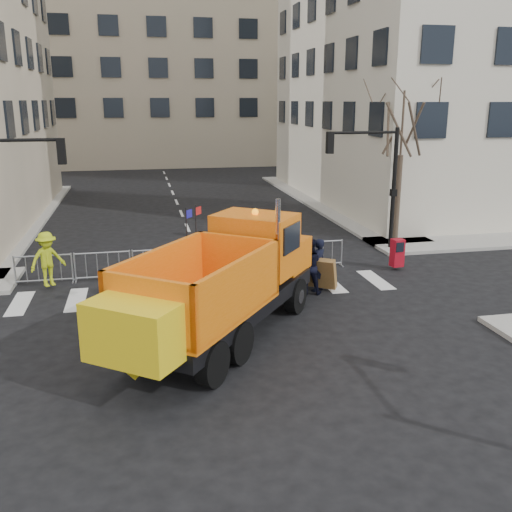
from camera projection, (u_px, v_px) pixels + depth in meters
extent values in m
plane|color=black|center=(242.00, 357.00, 15.00)|extent=(120.00, 120.00, 0.00)
cube|color=gray|center=(204.00, 265.00, 23.01)|extent=(64.00, 5.00, 0.15)
cube|color=#BDA990|center=(154.00, 47.00, 60.91)|extent=(30.00, 18.00, 24.00)
cylinder|color=black|center=(394.00, 190.00, 24.93)|extent=(0.18, 0.18, 5.40)
cube|color=black|center=(226.00, 305.00, 16.00)|extent=(6.30, 7.28, 0.46)
cylinder|color=black|center=(235.00, 287.00, 18.86)|extent=(0.96, 1.11, 1.12)
cylinder|color=black|center=(295.00, 296.00, 17.98)|extent=(0.96, 1.11, 1.12)
cylinder|color=black|center=(168.00, 329.00, 15.39)|extent=(0.96, 1.11, 1.12)
cylinder|color=black|center=(238.00, 343.00, 14.51)|extent=(0.96, 1.11, 1.12)
cylinder|color=black|center=(138.00, 347.00, 14.23)|extent=(0.96, 1.11, 1.12)
cylinder|color=black|center=(213.00, 364.00, 13.35)|extent=(0.96, 1.11, 1.12)
cube|color=orange|center=(272.00, 253.00, 18.65)|extent=(2.69, 2.59, 1.02)
cube|color=orange|center=(255.00, 244.00, 17.34)|extent=(2.86, 2.72, 1.84)
cylinder|color=silver|center=(278.00, 242.00, 16.13)|extent=(0.14, 0.14, 2.45)
cube|color=orange|center=(198.00, 283.00, 14.47)|extent=(4.74, 5.12, 1.68)
cube|color=yellow|center=(132.00, 333.00, 12.15)|extent=(2.24, 2.04, 1.33)
cube|color=brown|center=(292.00, 269.00, 20.44)|extent=(2.96, 2.44, 1.15)
imported|color=black|center=(318.00, 265.00, 19.94)|extent=(0.82, 0.74, 1.89)
imported|color=black|center=(309.00, 266.00, 19.66)|extent=(1.10, 0.95, 1.97)
imported|color=black|center=(300.00, 270.00, 19.36)|extent=(1.00, 1.17, 1.88)
imported|color=#AEC016|center=(47.00, 259.00, 20.00)|extent=(1.45, 1.28, 1.95)
cube|color=maroon|center=(397.00, 253.00, 22.49)|extent=(0.50, 0.45, 1.10)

